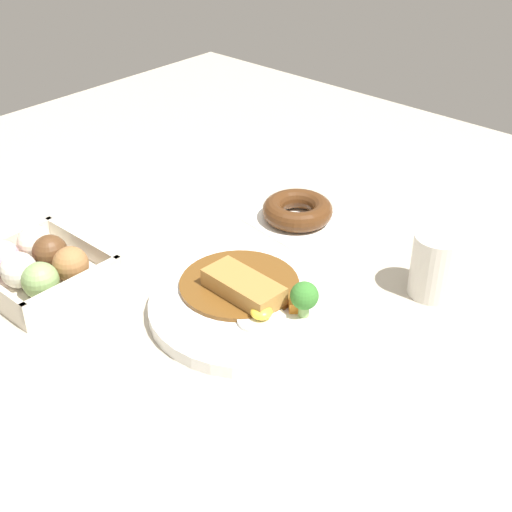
% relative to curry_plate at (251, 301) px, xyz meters
% --- Properties ---
extents(ground_plane, '(1.60, 1.60, 0.00)m').
position_rel_curry_plate_xyz_m(ground_plane, '(0.07, 0.00, -0.01)').
color(ground_plane, '#B2A893').
extents(curry_plate, '(0.26, 0.26, 0.07)m').
position_rel_curry_plate_xyz_m(curry_plate, '(0.00, 0.00, 0.00)').
color(curry_plate, white).
rests_on(curry_plate, ground_plane).
extents(donut_box, '(0.17, 0.15, 0.06)m').
position_rel_curry_plate_xyz_m(donut_box, '(0.26, 0.15, 0.01)').
color(donut_box, beige).
rests_on(donut_box, ground_plane).
extents(chocolate_ring_donut, '(0.15, 0.15, 0.03)m').
position_rel_curry_plate_xyz_m(chocolate_ring_donut, '(0.11, -0.23, 0.00)').
color(chocolate_ring_donut, white).
rests_on(chocolate_ring_donut, ground_plane).
extents(coffee_mug, '(0.07, 0.07, 0.09)m').
position_rel_curry_plate_xyz_m(coffee_mug, '(-0.16, -0.20, 0.03)').
color(coffee_mug, silver).
rests_on(coffee_mug, ground_plane).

